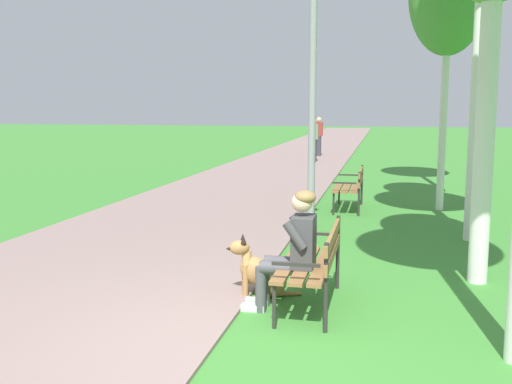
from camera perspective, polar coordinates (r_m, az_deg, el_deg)
name	(u,v)px	position (r m, az deg, el deg)	size (l,w,h in m)	color
ground_plane	(250,352)	(5.24, -0.60, -15.10)	(120.00, 120.00, 0.00)	#3D8433
paved_path	(311,150)	(28.98, 5.31, 4.07)	(4.23, 60.00, 0.04)	gray
park_bench_near	(315,259)	(6.21, 5.67, -6.41)	(0.55, 1.50, 0.85)	olive
park_bench_mid	(352,185)	(12.16, 9.14, 0.70)	(0.55, 1.50, 0.85)	olive
person_seated_on_near_bench	(293,246)	(6.03, 3.55, -5.17)	(0.74, 0.49, 1.25)	#4C4C51
dog_shepherd	(261,274)	(6.56, 0.49, -7.86)	(0.81, 0.42, 0.71)	#B27F47
lamp_post_near	(312,101)	(8.93, 5.43, 8.63)	(0.24, 0.24, 4.15)	gray
pedestrian_distant	(314,140)	(22.20, 5.56, 4.95)	(0.32, 0.22, 1.65)	#383842
pedestrian_further_distant	(319,137)	(25.04, 6.04, 5.30)	(0.32, 0.22, 1.65)	#383842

